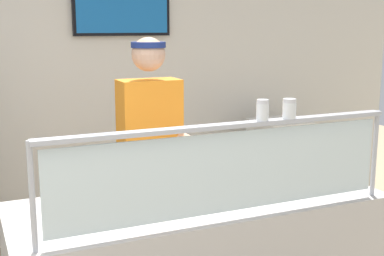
% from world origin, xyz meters
% --- Properties ---
extents(shop_rear_unit, '(6.32, 0.13, 2.70)m').
position_xyz_m(shop_rear_unit, '(0.96, 2.46, 1.36)').
color(shop_rear_unit, silver).
rests_on(shop_rear_unit, ground).
extents(sneeze_guard, '(1.74, 0.06, 0.45)m').
position_xyz_m(sneeze_guard, '(0.96, 0.06, 1.24)').
color(sneeze_guard, '#B2B5BC').
rests_on(sneeze_guard, serving_counter).
extents(pizza_tray, '(0.50, 0.50, 0.04)m').
position_xyz_m(pizza_tray, '(0.92, 0.44, 0.97)').
color(pizza_tray, '#9EA0A8').
rests_on(pizza_tray, serving_counter).
extents(pizza_server, '(0.13, 0.29, 0.01)m').
position_xyz_m(pizza_server, '(0.91, 0.42, 0.99)').
color(pizza_server, '#ADAFB7').
rests_on(pizza_server, pizza_tray).
extents(parmesan_shaker, '(0.06, 0.06, 0.10)m').
position_xyz_m(parmesan_shaker, '(1.13, 0.06, 1.44)').
color(parmesan_shaker, white).
rests_on(parmesan_shaker, sneeze_guard).
extents(pepper_flake_shaker, '(0.06, 0.06, 0.09)m').
position_xyz_m(pepper_flake_shaker, '(1.28, 0.06, 1.44)').
color(pepper_flake_shaker, white).
rests_on(pepper_flake_shaker, sneeze_guard).
extents(worker_figure, '(0.41, 0.50, 1.76)m').
position_xyz_m(worker_figure, '(0.95, 1.09, 1.01)').
color(worker_figure, '#23232D').
rests_on(worker_figure, ground).
extents(prep_shelf, '(0.70, 0.55, 0.84)m').
position_xyz_m(prep_shelf, '(2.52, 1.97, 0.42)').
color(prep_shelf, '#B7BABF').
rests_on(prep_shelf, ground).
extents(pizza_box_stack, '(0.47, 0.47, 0.13)m').
position_xyz_m(pizza_box_stack, '(2.51, 1.97, 0.91)').
color(pizza_box_stack, silver).
rests_on(pizza_box_stack, prep_shelf).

